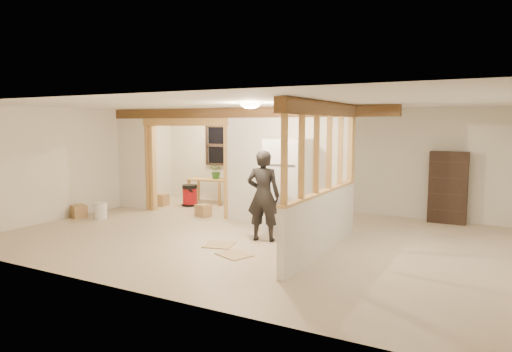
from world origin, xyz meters
The scene contains 28 objects.
floor centered at (0.00, 0.00, -0.01)m, with size 9.00×6.50×0.01m, color #BFAC8E.
ceiling centered at (0.00, 0.00, 2.50)m, with size 9.00×6.50×0.01m, color white.
wall_back centered at (0.00, 3.25, 1.25)m, with size 9.00×0.01×2.50m, color silver.
wall_front centered at (0.00, -3.25, 1.25)m, with size 9.00×0.01×2.50m, color silver.
wall_left centered at (-4.50, 0.00, 1.25)m, with size 0.01×6.50×2.50m, color silver.
partition_left_stub centered at (-4.05, 1.20, 1.25)m, with size 0.90×0.12×2.50m, color silver.
partition_center centered at (0.20, 1.20, 1.25)m, with size 2.80×0.12×2.50m, color silver.
doorway_frame centered at (-2.40, 1.20, 1.10)m, with size 2.46×0.14×2.20m, color tan.
header_beam_back centered at (-1.00, 1.20, 2.38)m, with size 7.00×0.18×0.22m, color brown.
header_beam_right centered at (1.60, -0.40, 2.38)m, with size 0.18×3.30×0.22m, color brown.
pony_wall centered at (1.60, -0.40, 0.50)m, with size 0.12×3.20×1.00m, color silver.
stud_partition centered at (1.60, -0.40, 1.66)m, with size 0.14×3.20×1.32m, color tan.
window_back centered at (-2.60, 3.17, 1.55)m, with size 1.12×0.10×1.10m, color black.
ceiling_dome_main centered at (0.30, -0.50, 2.48)m, with size 0.36×0.36×0.16m, color #FFEABF.
ceiling_dome_util centered at (-2.50, 2.30, 2.48)m, with size 0.32×0.32×0.14m, color #FFEABF.
hanging_bulb centered at (-2.00, 1.60, 2.18)m, with size 0.07×0.07×0.07m, color #FFD88C.
refrigerator centered at (0.43, 0.77, 0.92)m, with size 0.76×0.74×1.85m, color silver.
woman centered at (0.38, -0.16, 0.84)m, with size 0.61×0.40×1.67m, color black.
work_table centered at (-2.76, 2.67, 0.34)m, with size 1.07×0.53×0.67m, color tan.
potted_plant centered at (-2.53, 2.72, 0.88)m, with size 0.37×0.32×0.41m, color #327338.
shop_vac centered at (-2.98, 2.11, 0.28)m, with size 0.43×0.43×0.56m, color #A00E13.
bookshelf centered at (3.18, 3.05, 0.78)m, with size 0.78×0.26×1.55m, color black.
bucket centered at (-3.77, -0.18, 0.18)m, with size 0.29×0.29×0.36m, color silver.
box_util_a centered at (-1.88, 1.15, 0.14)m, with size 0.32×0.27×0.27m, color #AC8353.
box_util_b centered at (-3.66, 1.77, 0.15)m, with size 0.33×0.33×0.30m, color #AC8353.
box_front centered at (-4.29, -0.34, 0.14)m, with size 0.35×0.29×0.29m, color #AC8353.
floor_panel_near centered at (-0.15, -0.84, 0.01)m, with size 0.49×0.49×0.02m, color tan.
floor_panel_far centered at (0.40, -1.24, 0.01)m, with size 0.54×0.43×0.02m, color tan.
Camera 1 is at (4.17, -7.45, 2.12)m, focal length 32.00 mm.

